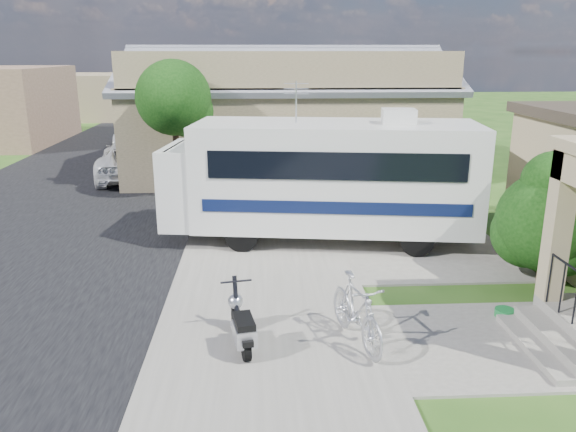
{
  "coord_description": "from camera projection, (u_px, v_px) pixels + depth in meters",
  "views": [
    {
      "loc": [
        -1.14,
        -9.34,
        4.78
      ],
      "look_at": [
        -0.5,
        2.5,
        1.3
      ],
      "focal_mm": 35.0,
      "sensor_mm": 36.0,
      "label": 1
    }
  ],
  "objects": [
    {
      "name": "ground",
      "position": [
        322.0,
        321.0,
        10.35
      ],
      "size": [
        120.0,
        120.0,
        0.0
      ],
      "primitive_type": "plane",
      "color": "#204512"
    },
    {
      "name": "street_slab",
      "position": [
        76.0,
        194.0,
        19.54
      ],
      "size": [
        9.0,
        80.0,
        0.02
      ],
      "primitive_type": "cube",
      "color": "black",
      "rests_on": "ground"
    },
    {
      "name": "sidewalk_slab",
      "position": [
        263.0,
        191.0,
        19.87
      ],
      "size": [
        4.0,
        80.0,
        0.06
      ],
      "primitive_type": "cube",
      "color": "slate",
      "rests_on": "ground"
    },
    {
      "name": "driveway_slab",
      "position": [
        360.0,
        240.0,
        14.73
      ],
      "size": [
        7.0,
        6.0,
        0.05
      ],
      "primitive_type": "cube",
      "color": "slate",
      "rests_on": "ground"
    },
    {
      "name": "walk_slab",
      "position": [
        504.0,
        342.0,
        9.54
      ],
      "size": [
        4.0,
        3.0,
        0.05
      ],
      "primitive_type": "cube",
      "color": "slate",
      "rests_on": "ground"
    },
    {
      "name": "warehouse",
      "position": [
        285.0,
        122.0,
        23.18
      ],
      "size": [
        12.5,
        8.4,
        5.04
      ],
      "color": "#756649",
      "rests_on": "ground"
    },
    {
      "name": "distant_bldg_near",
      "position": [
        71.0,
        96.0,
        41.7
      ],
      "size": [
        8.0,
        7.0,
        3.2
      ],
      "primitive_type": "cube",
      "color": "#756649",
      "rests_on": "ground"
    },
    {
      "name": "street_tree_a",
      "position": [
        177.0,
        102.0,
        17.92
      ],
      "size": [
        2.44,
        2.4,
        4.58
      ],
      "color": "black",
      "rests_on": "ground"
    },
    {
      "name": "street_tree_b",
      "position": [
        205.0,
        81.0,
        27.46
      ],
      "size": [
        2.44,
        2.4,
        4.73
      ],
      "color": "black",
      "rests_on": "ground"
    },
    {
      "name": "street_tree_c",
      "position": [
        217.0,
        79.0,
        36.16
      ],
      "size": [
        2.44,
        2.4,
        4.42
      ],
      "color": "black",
      "rests_on": "ground"
    },
    {
      "name": "motorhome",
      "position": [
        324.0,
        176.0,
        14.31
      ],
      "size": [
        8.13,
        3.48,
        4.04
      ],
      "rotation": [
        0.0,
        0.0,
        -0.13
      ],
      "color": "silver",
      "rests_on": "ground"
    },
    {
      "name": "shrub",
      "position": [
        550.0,
        217.0,
        11.74
      ],
      "size": [
        2.33,
        2.22,
        2.86
      ],
      "color": "black",
      "rests_on": "ground"
    },
    {
      "name": "scooter",
      "position": [
        242.0,
        325.0,
        9.23
      ],
      "size": [
        0.63,
        1.52,
        1.0
      ],
      "rotation": [
        0.0,
        0.0,
        0.18
      ],
      "color": "black",
      "rests_on": "ground"
    },
    {
      "name": "bicycle",
      "position": [
        356.0,
        314.0,
        9.33
      ],
      "size": [
        1.03,
        2.01,
        1.16
      ],
      "primitive_type": "imported",
      "rotation": [
        0.0,
        0.0,
        0.26
      ],
      "color": "#B1B2B9",
      "rests_on": "ground"
    },
    {
      "name": "pickup_truck",
      "position": [
        133.0,
        159.0,
        22.0
      ],
      "size": [
        3.19,
        5.6,
        1.47
      ],
      "primitive_type": "imported",
      "rotation": [
        0.0,
        0.0,
        3.29
      ],
      "color": "silver",
      "rests_on": "ground"
    },
    {
      "name": "van",
      "position": [
        147.0,
        130.0,
        28.65
      ],
      "size": [
        3.19,
        6.77,
        1.91
      ],
      "primitive_type": "imported",
      "rotation": [
        0.0,
        0.0,
        0.08
      ],
      "color": "silver",
      "rests_on": "ground"
    },
    {
      "name": "garden_hose",
      "position": [
        504.0,
        314.0,
        10.43
      ],
      "size": [
        0.36,
        0.36,
        0.16
      ],
      "primitive_type": "cylinder",
      "color": "#156C2F",
      "rests_on": "ground"
    }
  ]
}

